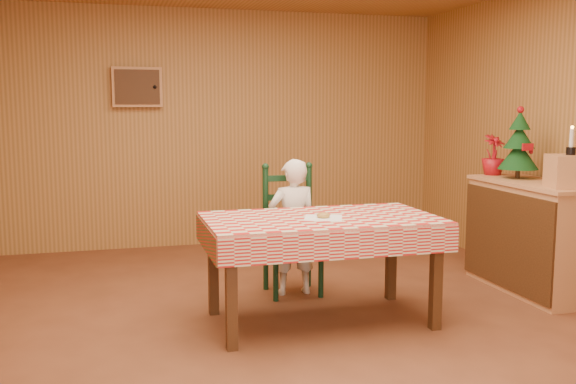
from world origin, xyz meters
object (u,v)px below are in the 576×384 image
object	(u,v)px
dining_table	(321,228)
seated_child	(293,227)
shelf_unit	(532,236)
christmas_tree	(519,146)
crate	(570,171)
ladder_chair	(291,233)

from	to	relation	value
dining_table	seated_child	distance (m)	0.74
shelf_unit	christmas_tree	distance (m)	0.79
shelf_unit	crate	distance (m)	0.71
shelf_unit	crate	xyz separation A→B (m)	(0.01, -0.40, 0.59)
ladder_chair	seated_child	world-z (taller)	seated_child
christmas_tree	shelf_unit	bearing A→B (deg)	-91.98
dining_table	christmas_tree	xyz separation A→B (m)	(1.97, 0.52, 0.52)
shelf_unit	christmas_tree	size ratio (longest dim) A/B	2.00
ladder_chair	seated_child	bearing A→B (deg)	-90.00
dining_table	seated_child	world-z (taller)	seated_child
christmas_tree	crate	bearing A→B (deg)	-90.00
seated_child	shelf_unit	xyz separation A→B (m)	(1.96, -0.46, -0.10)
crate	ladder_chair	bearing A→B (deg)	155.06
shelf_unit	seated_child	bearing A→B (deg)	166.85
dining_table	ladder_chair	distance (m)	0.81
shelf_unit	crate	world-z (taller)	crate
ladder_chair	seated_child	size ratio (longest dim) A/B	0.96
seated_child	christmas_tree	size ratio (longest dim) A/B	1.81
crate	christmas_tree	size ratio (longest dim) A/B	0.48
dining_table	ladder_chair	xyz separation A→B (m)	(0.00, 0.79, -0.18)
crate	seated_child	bearing A→B (deg)	156.44
shelf_unit	christmas_tree	world-z (taller)	christmas_tree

